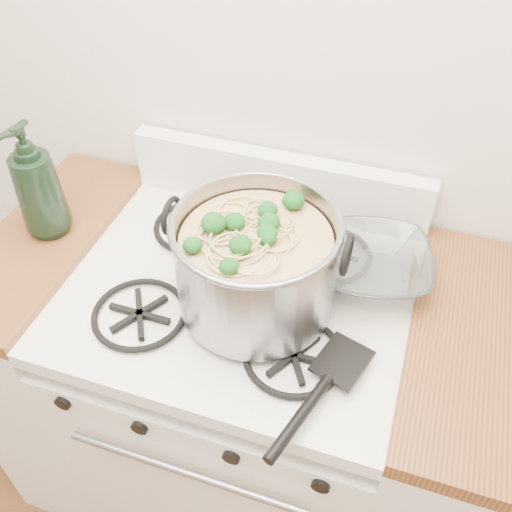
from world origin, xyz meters
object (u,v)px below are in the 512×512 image
(spatula, at_px, (343,359))
(bottle, at_px, (36,181))
(gas_range, at_px, (242,401))
(stock_pot, at_px, (256,264))
(glass_bowl, at_px, (371,270))

(spatula, distance_m, bottle, 0.79)
(spatula, relative_size, bottle, 1.07)
(gas_range, height_order, stock_pot, stock_pot)
(spatula, height_order, bottle, bottle)
(gas_range, distance_m, bottle, 0.80)
(gas_range, bearing_deg, glass_bowl, 22.86)
(stock_pot, relative_size, glass_bowl, 3.53)
(bottle, bearing_deg, spatula, -2.78)
(gas_range, relative_size, bottle, 3.18)
(glass_bowl, relative_size, bottle, 0.36)
(glass_bowl, height_order, bottle, bottle)
(spatula, xyz_separation_m, bottle, (-0.76, 0.16, 0.13))
(glass_bowl, bearing_deg, stock_pot, -144.70)
(stock_pot, height_order, spatula, stock_pot)
(glass_bowl, xyz_separation_m, bottle, (-0.77, -0.09, 0.13))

